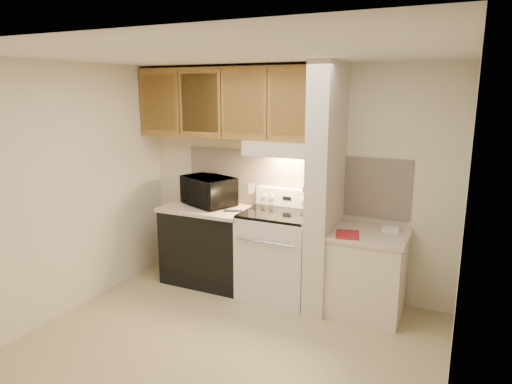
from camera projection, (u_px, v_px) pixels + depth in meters
The scene contains 50 objects.
floor at pixel (228, 346), 4.06m from camera, with size 3.60×3.60×0.00m, color tan.
ceiling at pixel (223, 54), 3.51m from camera, with size 3.60×3.60×0.00m, color white.
wall_back at pixel (291, 179), 5.11m from camera, with size 3.60×0.02×2.50m, color beige.
wall_left at pixel (67, 190), 4.54m from camera, with size 0.02×3.00×2.50m, color beige.
wall_right at pixel (462, 240), 3.03m from camera, with size 0.02×3.00×2.50m, color beige.
backsplash at pixel (290, 181), 5.10m from camera, with size 2.60×0.02×0.63m, color #F7E5CE.
range_body at pixel (278, 256), 4.97m from camera, with size 0.76×0.65×0.92m, color silver.
oven_window at pixel (266, 262), 4.69m from camera, with size 0.50×0.01×0.30m, color black.
oven_handle at pixel (265, 243), 4.60m from camera, with size 0.02×0.02×0.65m, color silver.
cooktop at pixel (279, 214), 4.87m from camera, with size 0.74×0.64×0.03m, color black.
range_backguard at pixel (288, 198), 5.10m from camera, with size 0.76×0.08×0.20m, color silver.
range_display at pixel (287, 198), 5.06m from camera, with size 0.10×0.01×0.04m, color black.
range_knob_left_outer at pixel (264, 196), 5.17m from camera, with size 0.05×0.05×0.02m, color silver.
range_knob_left_inner at pixel (272, 197), 5.13m from camera, with size 0.05×0.05×0.02m, color silver.
range_knob_right_inner at pixel (302, 200), 4.98m from camera, with size 0.05×0.05×0.02m, color silver.
range_knob_right_outer at pixel (311, 201), 4.94m from camera, with size 0.05×0.05×0.02m, color silver.
dishwasher_front at pixel (209, 246), 5.36m from camera, with size 1.00×0.63×0.87m, color black.
left_countertop at pixel (208, 209), 5.26m from camera, with size 1.04×0.67×0.04m, color beige.
spoon_rest at pixel (233, 211), 5.05m from camera, with size 0.20×0.06×0.01m, color black.
teal_jar at pixel (222, 199), 5.41m from camera, with size 0.09×0.09×0.10m, color #1E5D4F.
outlet at pixel (251, 189), 5.32m from camera, with size 0.08×0.01×0.12m, color beige.
microwave at pixel (208, 191), 5.31m from camera, with size 0.61×0.41×0.34m, color black.
partition_pillar at pixel (325, 189), 4.58m from camera, with size 0.22×0.70×2.50m, color beige.
pillar_trim at pixel (315, 183), 4.62m from camera, with size 0.01×0.70×0.04m, color olive.
knife_strip at pixel (313, 182), 4.58m from camera, with size 0.02×0.42×0.04m, color black.
knife_blade_a at pixel (306, 195), 4.46m from camera, with size 0.01×0.04×0.16m, color silver.
knife_handle_a at pixel (306, 180), 4.42m from camera, with size 0.02×0.02×0.10m, color black.
knife_blade_b at pixel (308, 195), 4.53m from camera, with size 0.01×0.04×0.18m, color silver.
knife_handle_b at pixel (308, 179), 4.49m from camera, with size 0.02×0.02×0.10m, color black.
knife_blade_c at pixel (311, 194), 4.60m from camera, with size 0.01×0.04×0.20m, color silver.
knife_handle_c at pixel (312, 177), 4.57m from camera, with size 0.02×0.02×0.10m, color black.
knife_blade_d at pixel (313, 191), 4.66m from camera, with size 0.01×0.04×0.16m, color silver.
knife_handle_d at pixel (314, 176), 4.63m from camera, with size 0.02×0.02×0.10m, color black.
knife_blade_e at pixel (316, 190), 4.75m from camera, with size 0.01×0.04×0.18m, color silver.
knife_handle_e at pixel (317, 175), 4.71m from camera, with size 0.02×0.02×0.10m, color black.
oven_mitt at pixel (318, 189), 4.80m from camera, with size 0.03×0.10×0.23m, color gray.
right_cab_base at pixel (367, 276), 4.58m from camera, with size 0.70×0.60×0.81m, color beige.
right_countertop at pixel (369, 235), 4.48m from camera, with size 0.74×0.64×0.04m, color beige.
red_folder at pixel (347, 235), 4.42m from camera, with size 0.22×0.30×0.01m, color #AE232B.
white_box at pixel (391, 229), 4.53m from camera, with size 0.16×0.11×0.04m, color white.
range_hood at pixel (284, 148), 4.83m from camera, with size 0.78×0.44×0.15m, color beige.
hood_lip at pixel (276, 155), 4.65m from camera, with size 0.78×0.04×0.06m, color beige.
upper_cabinets at pixel (228, 103), 5.06m from camera, with size 2.18×0.33×0.77m, color olive.
cab_door_a at pixel (159, 103), 5.26m from camera, with size 0.46×0.01×0.63m, color olive.
cab_gap_a at pixel (179, 103), 5.14m from camera, with size 0.01×0.01×0.73m, color black.
cab_door_b at pixel (200, 103), 5.03m from camera, with size 0.46×0.01×0.63m, color olive.
cab_gap_b at pixel (221, 103), 4.92m from camera, with size 0.01×0.01×0.73m, color black.
cab_door_c at pixel (244, 104), 4.80m from camera, with size 0.46×0.01×0.63m, color olive.
cab_gap_c at pixel (267, 104), 4.69m from camera, with size 0.01×0.01×0.73m, color black.
cab_door_d at pixel (292, 104), 4.58m from camera, with size 0.46×0.01×0.63m, color olive.
Camera 1 is at (1.80, -3.20, 2.22)m, focal length 32.00 mm.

